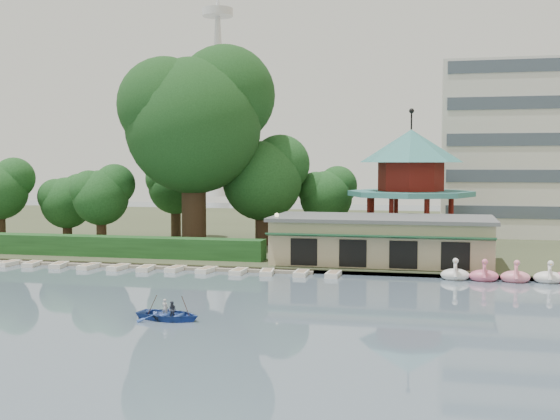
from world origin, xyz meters
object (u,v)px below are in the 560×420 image
(dock, at_px, (118,265))
(big_tree, at_px, (196,116))
(pavilion, at_px, (411,177))
(rowboat_with_passengers, at_px, (169,310))
(boathouse, at_px, (382,239))

(dock, height_order, big_tree, big_tree)
(pavilion, height_order, rowboat_with_passengers, pavilion)
(pavilion, xyz_separation_m, rowboat_with_passengers, (-12.22, -32.98, -6.94))
(boathouse, distance_m, big_tree, 22.74)
(big_tree, bearing_deg, pavilion, 10.30)
(big_tree, height_order, rowboat_with_passengers, big_tree)
(big_tree, bearing_deg, dock, -106.11)
(rowboat_with_passengers, bearing_deg, pavilion, 69.68)
(boathouse, relative_size, big_tree, 0.92)
(boathouse, bearing_deg, dock, -167.76)
(dock, bearing_deg, pavilion, 31.66)
(boathouse, height_order, rowboat_with_passengers, boathouse)
(dock, relative_size, big_tree, 1.68)
(pavilion, bearing_deg, boathouse, -101.28)
(dock, height_order, pavilion, pavilion)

